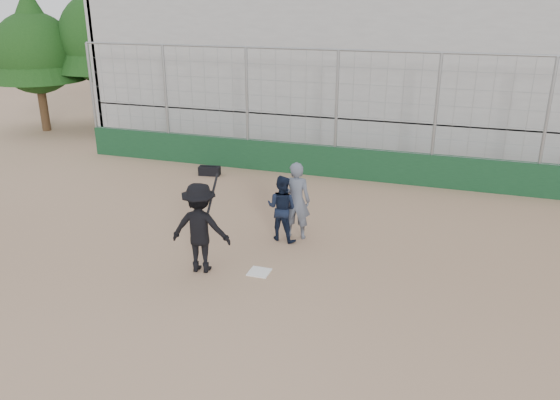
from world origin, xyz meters
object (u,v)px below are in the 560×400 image
(umpire, at_px, (296,204))
(catcher_crouched, at_px, (282,219))
(batter_at_plate, at_px, (200,228))
(equipment_bag, at_px, (210,171))

(umpire, bearing_deg, catcher_crouched, 37.68)
(batter_at_plate, bearing_deg, equipment_bag, 113.95)
(umpire, distance_m, equipment_bag, 5.68)
(equipment_bag, bearing_deg, catcher_crouched, -46.97)
(batter_at_plate, xyz_separation_m, umpire, (1.40, 2.25, -0.12))
(umpire, xyz_separation_m, equipment_bag, (-4.11, 3.86, -0.70))
(umpire, bearing_deg, batter_at_plate, 52.08)
(umpire, relative_size, equipment_bag, 2.33)
(catcher_crouched, height_order, equipment_bag, catcher_crouched)
(batter_at_plate, xyz_separation_m, catcher_crouched, (1.13, 1.99, -0.42))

